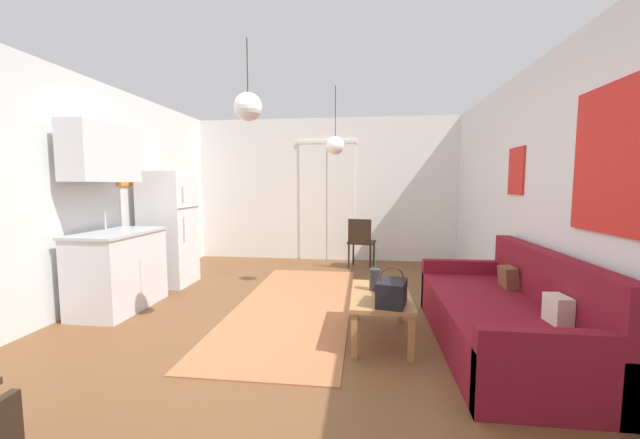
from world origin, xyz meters
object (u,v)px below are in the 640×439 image
(coffee_table, at_px, (381,299))
(refrigerator, at_px, (169,228))
(bamboo_vase, at_px, (375,279))
(handbag, at_px, (392,292))
(pendant_lamp_near, at_px, (248,107))
(couch, at_px, (508,319))
(pendant_lamp_far, at_px, (335,145))
(accent_chair, at_px, (361,240))

(coffee_table, bearing_deg, refrigerator, 152.39)
(bamboo_vase, distance_m, handbag, 0.44)
(bamboo_vase, relative_size, pendant_lamp_near, 0.62)
(couch, bearing_deg, bamboo_vase, 168.71)
(couch, distance_m, refrigerator, 4.29)
(bamboo_vase, bearing_deg, pendant_lamp_far, 111.29)
(bamboo_vase, distance_m, pendant_lamp_near, 1.92)
(coffee_table, bearing_deg, pendant_lamp_near, -168.10)
(coffee_table, bearing_deg, pendant_lamp_far, 111.61)
(coffee_table, height_order, bamboo_vase, bamboo_vase)
(coffee_table, distance_m, pendant_lamp_far, 2.10)
(coffee_table, distance_m, handbag, 0.36)
(pendant_lamp_near, bearing_deg, handbag, -3.24)
(couch, distance_m, accent_chair, 3.18)
(couch, relative_size, accent_chair, 2.50)
(refrigerator, distance_m, pendant_lamp_near, 2.77)
(couch, xyz_separation_m, coffee_table, (-1.07, 0.11, 0.10))
(handbag, xyz_separation_m, accent_chair, (-0.29, 3.10, -0.04))
(bamboo_vase, height_order, pendant_lamp_far, pendant_lamp_far)
(refrigerator, xyz_separation_m, pendant_lamp_near, (1.73, -1.74, 1.27))
(bamboo_vase, bearing_deg, coffee_table, -65.00)
(bamboo_vase, xyz_separation_m, handbag, (0.13, -0.42, 0.00))
(couch, relative_size, bamboo_vase, 4.97)
(couch, xyz_separation_m, refrigerator, (-3.94, 1.62, 0.53))
(handbag, distance_m, pendant_lamp_near, 1.96)
(couch, height_order, bamboo_vase, couch)
(accent_chair, bearing_deg, coffee_table, 105.40)
(handbag, bearing_deg, accent_chair, 95.26)
(bamboo_vase, distance_m, accent_chair, 2.68)
(refrigerator, bearing_deg, couch, -22.29)
(handbag, bearing_deg, bamboo_vase, 106.87)
(accent_chair, bearing_deg, bamboo_vase, 104.47)
(bamboo_vase, bearing_deg, handbag, -73.13)
(pendant_lamp_near, relative_size, pendant_lamp_far, 0.81)
(pendant_lamp_far, bearing_deg, bamboo_vase, -68.71)
(accent_chair, relative_size, pendant_lamp_near, 1.24)
(couch, height_order, accent_chair, couch)
(handbag, height_order, refrigerator, refrigerator)
(refrigerator, distance_m, accent_chair, 2.97)
(bamboo_vase, height_order, handbag, bamboo_vase)
(bamboo_vase, relative_size, pendant_lamp_far, 0.50)
(bamboo_vase, height_order, refrigerator, refrigerator)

